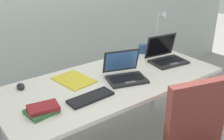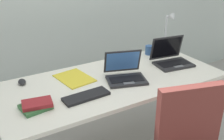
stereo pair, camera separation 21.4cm
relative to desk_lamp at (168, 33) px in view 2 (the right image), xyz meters
The scene contains 10 objects.
desk 0.88m from the desk_lamp, 160.97° to the right, with size 1.80×0.80×0.74m.
desk_lamp is the anchor object (origin of this frame).
laptop_back_right 0.80m from the desk_lamp, 155.14° to the right, with size 0.37×0.35×0.22m.
laptop_near_lamp 0.36m from the desk_lamp, 123.49° to the right, with size 0.35×0.31×0.23m.
external_keyboard 1.20m from the desk_lamp, 158.39° to the right, with size 0.33×0.12×0.02m, color black.
computer_mouse 1.45m from the desk_lamp, behind, with size 0.06×0.10×0.03m, color black.
cell_phone 0.58m from the desk_lamp, 165.78° to the right, with size 0.06×0.14×0.01m, color black.
book_stack 1.51m from the desk_lamp, 164.35° to the right, with size 0.22×0.18×0.05m.
paper_folder_back_right 1.08m from the desk_lamp, behind, with size 0.23×0.31×0.01m, color gold.
coffee_mug 0.25m from the desk_lamp, behind, with size 0.11×0.08×0.09m.
Camera 2 is at (-0.99, -1.69, 1.69)m, focal length 43.72 mm.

